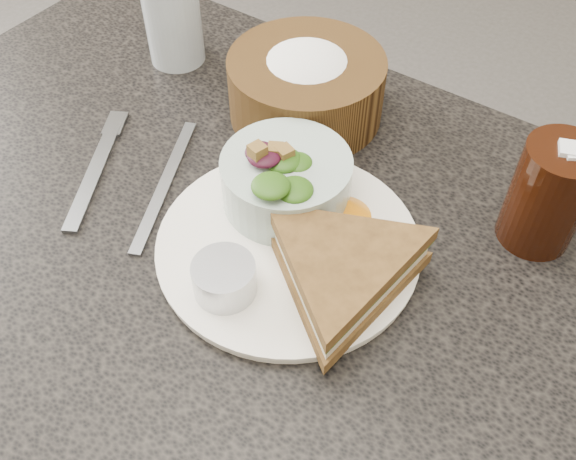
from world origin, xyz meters
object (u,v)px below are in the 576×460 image
at_px(bread_basket, 306,78).
at_px(cola_glass, 550,191).
at_px(salad_bowl, 286,173).
at_px(water_glass, 173,22).
at_px(sandwich, 342,271).
at_px(dressing_ramekin, 224,279).
at_px(dinner_plate, 288,246).
at_px(dining_table, 250,404).

xyz_separation_m(bread_basket, cola_glass, (0.30, -0.03, 0.01)).
height_order(salad_bowl, water_glass, water_glass).
xyz_separation_m(sandwich, bread_basket, (-0.18, 0.21, 0.02)).
bearing_deg(dressing_ramekin, salad_bowl, 98.69).
bearing_deg(dinner_plate, sandwich, -13.23).
xyz_separation_m(dining_table, water_glass, (-0.26, 0.21, 0.43)).
bearing_deg(salad_bowl, sandwich, -31.08).
relative_size(sandwich, bread_basket, 1.02).
bearing_deg(water_glass, bread_basket, 0.14).
relative_size(sandwich, water_glass, 1.72).
xyz_separation_m(bread_basket, water_glass, (-0.20, -0.00, 0.00)).
height_order(bread_basket, water_glass, water_glass).
bearing_deg(water_glass, cola_glass, -3.29).
distance_m(salad_bowl, cola_glass, 0.26).
bearing_deg(cola_glass, bread_basket, 174.37).
relative_size(sandwich, cola_glass, 1.47).
xyz_separation_m(dinner_plate, cola_glass, (0.19, 0.16, 0.06)).
relative_size(dressing_ramekin, cola_glass, 0.46).
xyz_separation_m(dinner_plate, bread_basket, (-0.10, 0.19, 0.05)).
height_order(salad_bowl, bread_basket, bread_basket).
bearing_deg(salad_bowl, cola_glass, 26.11).
height_order(dining_table, water_glass, water_glass).
height_order(dinner_plate, dressing_ramekin, dressing_ramekin).
bearing_deg(dressing_ramekin, dining_table, 122.52).
distance_m(bread_basket, water_glass, 0.20).
bearing_deg(bread_basket, dinner_plate, -61.00).
distance_m(dining_table, dinner_plate, 0.38).
distance_m(sandwich, cola_glass, 0.22).
bearing_deg(dinner_plate, bread_basket, 119.00).
relative_size(salad_bowl, cola_glass, 1.05).
bearing_deg(sandwich, dining_table, -140.76).
distance_m(sandwich, salad_bowl, 0.12).
bearing_deg(water_glass, salad_bowl, -27.22).
height_order(sandwich, bread_basket, bread_basket).
height_order(dinner_plate, water_glass, water_glass).
distance_m(sandwich, bread_basket, 0.27).
relative_size(sandwich, salad_bowl, 1.41).
relative_size(dining_table, bread_basket, 5.43).
distance_m(dining_table, bread_basket, 0.48).
relative_size(dinner_plate, water_glass, 2.38).
bearing_deg(dinner_plate, dining_table, -157.56).
relative_size(dining_table, water_glass, 9.15).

